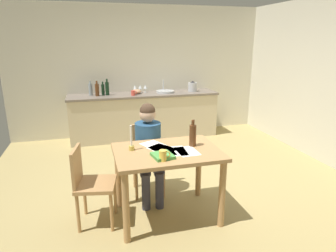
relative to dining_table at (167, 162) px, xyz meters
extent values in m
cube|color=tan|center=(0.30, 0.64, -0.68)|extent=(5.20, 5.20, 0.04)
cube|color=beige|center=(0.30, 3.24, 0.64)|extent=(5.20, 0.12, 2.60)
cube|color=beige|center=(0.30, 2.88, -0.23)|extent=(2.92, 0.60, 0.86)
cube|color=#72665B|center=(0.30, 2.88, 0.22)|extent=(2.96, 0.64, 0.04)
cube|color=tan|center=(0.00, 0.00, 0.11)|extent=(1.13, 0.81, 0.04)
cylinder|color=tan|center=(-0.50, -0.34, -0.28)|extent=(0.07, 0.07, 0.75)
cylinder|color=tan|center=(0.50, -0.34, -0.28)|extent=(0.07, 0.07, 0.75)
cylinder|color=tan|center=(-0.50, 0.34, -0.28)|extent=(0.07, 0.07, 0.75)
cylinder|color=tan|center=(0.50, 0.34, -0.28)|extent=(0.07, 0.07, 0.75)
cube|color=tan|center=(-0.09, 0.58, -0.19)|extent=(0.43, 0.43, 0.04)
cube|color=tan|center=(-0.08, 0.77, 0.02)|extent=(0.36, 0.06, 0.40)
cylinder|color=tan|center=(-0.28, 0.43, -0.43)|extent=(0.04, 0.04, 0.46)
cylinder|color=tan|center=(0.06, 0.40, -0.43)|extent=(0.04, 0.04, 0.46)
cylinder|color=tan|center=(-0.25, 0.77, -0.43)|extent=(0.04, 0.04, 0.46)
cylinder|color=tan|center=(0.09, 0.74, -0.43)|extent=(0.04, 0.04, 0.46)
cylinder|color=navy|center=(-0.09, 0.56, 0.04)|extent=(0.34, 0.34, 0.50)
sphere|color=#D8AD8C|center=(-0.09, 0.56, 0.40)|extent=(0.20, 0.20, 0.20)
sphere|color=#473323|center=(-0.09, 0.56, 0.44)|extent=(0.19, 0.19, 0.19)
cylinder|color=#383847|center=(-0.19, 0.38, -0.21)|extent=(0.16, 0.39, 0.13)
cylinder|color=#383847|center=(-0.20, 0.19, -0.43)|extent=(0.10, 0.10, 0.45)
cylinder|color=#383847|center=(-0.03, 0.37, -0.21)|extent=(0.16, 0.39, 0.13)
cylinder|color=#383847|center=(-0.05, 0.18, -0.43)|extent=(0.10, 0.10, 0.45)
cube|color=tan|center=(-0.76, 0.07, -0.20)|extent=(0.47, 0.47, 0.04)
cube|color=tan|center=(-0.94, 0.11, 0.01)|extent=(0.10, 0.36, 0.40)
cylinder|color=tan|center=(-0.63, -0.13, -0.43)|extent=(0.04, 0.04, 0.45)
cylinder|color=tan|center=(-0.56, 0.20, -0.43)|extent=(0.04, 0.04, 0.45)
cylinder|color=tan|center=(-0.96, -0.06, -0.43)|extent=(0.04, 0.04, 0.45)
cylinder|color=tan|center=(-0.90, 0.27, -0.43)|extent=(0.04, 0.04, 0.45)
cylinder|color=#F2CC4C|center=(-0.11, -0.26, 0.19)|extent=(0.07, 0.07, 0.11)
torus|color=#F2CC4C|center=(-0.07, -0.26, 0.19)|extent=(0.07, 0.01, 0.07)
cylinder|color=gold|center=(-0.37, 0.11, 0.16)|extent=(0.06, 0.06, 0.05)
cylinder|color=white|center=(-0.37, 0.11, 0.30)|extent=(0.02, 0.02, 0.23)
cube|color=#4C9A45|center=(-0.09, -0.17, 0.15)|extent=(0.23, 0.25, 0.03)
cube|color=white|center=(-0.10, 0.19, 0.14)|extent=(0.32, 0.36, 0.00)
cube|color=white|center=(-0.05, -0.02, 0.14)|extent=(0.23, 0.31, 0.00)
cube|color=white|center=(0.09, -0.05, 0.14)|extent=(0.23, 0.31, 0.00)
cube|color=white|center=(0.20, -0.08, 0.14)|extent=(0.22, 0.30, 0.00)
cube|color=white|center=(-0.04, 0.06, 0.14)|extent=(0.34, 0.36, 0.00)
cylinder|color=#593319|center=(0.31, 0.06, 0.25)|extent=(0.08, 0.08, 0.24)
cylinder|color=#593319|center=(0.31, 0.06, 0.40)|extent=(0.03, 0.03, 0.06)
cylinder|color=#B2B7BC|center=(0.74, 2.88, 0.26)|extent=(0.36, 0.36, 0.04)
cylinder|color=silver|center=(0.74, 3.04, 0.36)|extent=(0.02, 0.02, 0.24)
cylinder|color=#8C999E|center=(-0.72, 2.97, 0.35)|extent=(0.07, 0.07, 0.22)
cylinder|color=#8C999E|center=(-0.72, 2.97, 0.49)|extent=(0.03, 0.03, 0.06)
cylinder|color=#593319|center=(-0.61, 2.86, 0.36)|extent=(0.08, 0.08, 0.23)
cylinder|color=#593319|center=(-0.61, 2.86, 0.50)|extent=(0.03, 0.03, 0.06)
cylinder|color=black|center=(-0.49, 2.95, 0.35)|extent=(0.06, 0.06, 0.20)
cylinder|color=black|center=(-0.49, 2.95, 0.47)|extent=(0.03, 0.03, 0.05)
cylinder|color=black|center=(-0.41, 2.89, 0.37)|extent=(0.07, 0.07, 0.25)
cylinder|color=black|center=(-0.41, 2.89, 0.53)|extent=(0.03, 0.03, 0.06)
ellipsoid|color=tan|center=(0.15, 2.91, 0.29)|extent=(0.19, 0.19, 0.09)
cylinder|color=#B7BABF|center=(1.32, 2.88, 0.33)|extent=(0.18, 0.18, 0.18)
cone|color=#262628|center=(1.32, 2.88, 0.44)|extent=(0.11, 0.11, 0.04)
cylinder|color=silver|center=(0.36, 3.03, 0.25)|extent=(0.06, 0.06, 0.00)
cylinder|color=silver|center=(0.36, 3.03, 0.28)|extent=(0.01, 0.01, 0.07)
cone|color=silver|center=(0.36, 3.03, 0.36)|extent=(0.07, 0.07, 0.08)
cylinder|color=silver|center=(0.25, 3.03, 0.25)|extent=(0.06, 0.06, 0.00)
cylinder|color=silver|center=(0.25, 3.03, 0.28)|extent=(0.01, 0.01, 0.07)
cone|color=silver|center=(0.25, 3.03, 0.36)|extent=(0.07, 0.07, 0.08)
cylinder|color=silver|center=(0.14, 3.03, 0.25)|extent=(0.06, 0.06, 0.00)
cylinder|color=silver|center=(0.14, 3.03, 0.28)|extent=(0.01, 0.01, 0.07)
cone|color=silver|center=(0.14, 3.03, 0.36)|extent=(0.07, 0.07, 0.08)
cylinder|color=#D84C3F|center=(0.06, 2.73, 0.29)|extent=(0.08, 0.08, 0.10)
torus|color=#D84C3F|center=(0.10, 2.73, 0.30)|extent=(0.07, 0.01, 0.07)
camera|label=1|loc=(-0.77, -2.87, 1.27)|focal=31.69mm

